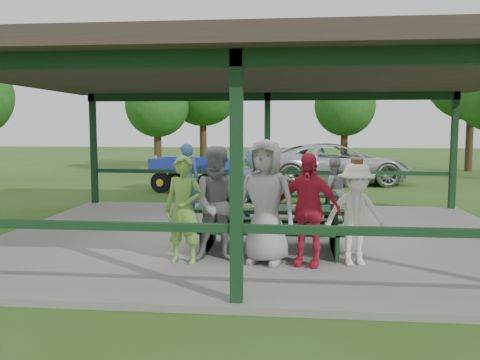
# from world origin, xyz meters

# --- Properties ---
(ground) EXTENTS (90.00, 90.00, 0.00)m
(ground) POSITION_xyz_m (0.00, 0.00, 0.00)
(ground) COLOR #335219
(ground) RESTS_ON ground
(concrete_slab) EXTENTS (10.00, 8.00, 0.10)m
(concrete_slab) POSITION_xyz_m (0.00, 0.00, 0.05)
(concrete_slab) COLOR slate
(concrete_slab) RESTS_ON ground
(pavilion_structure) EXTENTS (10.60, 8.60, 3.24)m
(pavilion_structure) POSITION_xyz_m (0.00, 0.00, 3.17)
(pavilion_structure) COLOR black
(pavilion_structure) RESTS_ON concrete_slab
(picnic_table_near) EXTENTS (2.51, 1.39, 0.75)m
(picnic_table_near) POSITION_xyz_m (0.30, -1.20, 0.57)
(picnic_table_near) COLOR black
(picnic_table_near) RESTS_ON concrete_slab
(picnic_table_far) EXTENTS (2.47, 1.39, 0.75)m
(picnic_table_far) POSITION_xyz_m (0.35, 0.80, 0.57)
(picnic_table_far) COLOR black
(picnic_table_far) RESTS_ON concrete_slab
(table_setting) EXTENTS (2.37, 0.45, 0.10)m
(table_setting) POSITION_xyz_m (0.33, -1.15, 0.88)
(table_setting) COLOR white
(table_setting) RESTS_ON picnic_table_near
(contestant_green) EXTENTS (0.66, 0.48, 1.67)m
(contestant_green) POSITION_xyz_m (-1.00, -2.12, 0.94)
(contestant_green) COLOR #71A842
(contestant_green) RESTS_ON concrete_slab
(contestant_grey_left) EXTENTS (0.98, 0.82, 1.81)m
(contestant_grey_left) POSITION_xyz_m (-0.46, -1.98, 1.01)
(contestant_grey_left) COLOR gray
(contestant_grey_left) RESTS_ON concrete_slab
(contestant_grey_mid) EXTENTS (1.07, 0.84, 1.92)m
(contestant_grey_mid) POSITION_xyz_m (0.26, -2.01, 1.06)
(contestant_grey_mid) COLOR #98989B
(contestant_grey_mid) RESTS_ON concrete_slab
(contestant_red) EXTENTS (1.09, 0.67, 1.72)m
(contestant_red) POSITION_xyz_m (0.89, -2.07, 0.96)
(contestant_red) COLOR red
(contestant_red) RESTS_ON concrete_slab
(contestant_white_fedora) EXTENTS (1.11, 0.77, 1.63)m
(contestant_white_fedora) POSITION_xyz_m (1.63, -1.95, 0.89)
(contestant_white_fedora) COLOR silver
(contestant_white_fedora) RESTS_ON concrete_slab
(spectator_lblue) EXTENTS (1.63, 0.95, 1.68)m
(spectator_lblue) POSITION_xyz_m (-0.19, 1.60, 0.94)
(spectator_lblue) COLOR #90B4DF
(spectator_lblue) RESTS_ON concrete_slab
(spectator_blue) EXTENTS (0.72, 0.57, 1.72)m
(spectator_blue) POSITION_xyz_m (-1.85, 2.09, 0.96)
(spectator_blue) COLOR #395B95
(spectator_blue) RESTS_ON concrete_slab
(spectator_grey) EXTENTS (0.78, 0.66, 1.42)m
(spectator_grey) POSITION_xyz_m (1.57, 1.64, 0.81)
(spectator_grey) COLOR gray
(spectator_grey) RESTS_ON concrete_slab
(pickup_truck) EXTENTS (6.09, 3.73, 1.58)m
(pickup_truck) POSITION_xyz_m (2.30, 9.96, 0.79)
(pickup_truck) COLOR silver
(pickup_truck) RESTS_ON ground
(farm_trailer) EXTENTS (3.52, 1.91, 1.22)m
(farm_trailer) POSITION_xyz_m (-2.80, 7.39, 0.60)
(farm_trailer) COLOR #1B3097
(farm_trailer) RESTS_ON ground
(tree_far_left) EXTENTS (3.04, 3.04, 4.75)m
(tree_far_left) POSITION_xyz_m (-5.80, 14.30, 3.21)
(tree_far_left) COLOR #352615
(tree_far_left) RESTS_ON ground
(tree_left) EXTENTS (3.98, 3.98, 6.22)m
(tree_left) POSITION_xyz_m (-3.91, 16.26, 4.21)
(tree_left) COLOR #352615
(tree_left) RESTS_ON ground
(tree_mid) EXTENTS (3.08, 3.08, 4.81)m
(tree_mid) POSITION_xyz_m (3.31, 16.58, 3.25)
(tree_mid) COLOR #352615
(tree_mid) RESTS_ON ground
(tree_far_right) EXTENTS (4.47, 4.47, 6.99)m
(tree_far_right) POSITION_xyz_m (9.45, 16.60, 4.74)
(tree_far_right) COLOR #352615
(tree_far_right) RESTS_ON ground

